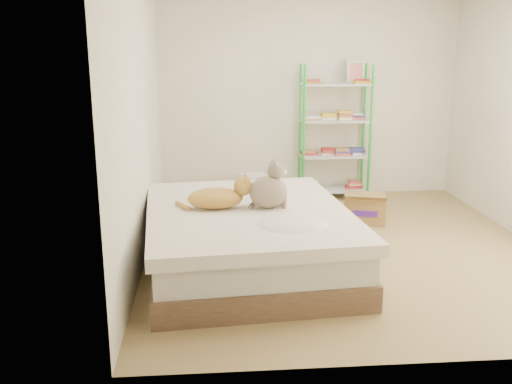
{
  "coord_description": "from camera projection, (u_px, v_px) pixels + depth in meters",
  "views": [
    {
      "loc": [
        -1.29,
        -5.19,
        1.95
      ],
      "look_at": [
        -0.87,
        -0.14,
        0.62
      ],
      "focal_mm": 40.0,
      "sensor_mm": 36.0,
      "label": 1
    }
  ],
  "objects": [
    {
      "name": "cardboard_box",
      "position": [
        365.0,
        208.0,
        6.36
      ],
      "size": [
        0.52,
        0.52,
        0.36
      ],
      "rotation": [
        0.0,
        0.0,
        -0.24
      ],
      "color": "#9E7E40",
      "rests_on": "ground"
    },
    {
      "name": "bed",
      "position": [
        248.0,
        239.0,
        5.03
      ],
      "size": [
        1.91,
        2.3,
        0.55
      ],
      "rotation": [
        0.0,
        0.0,
        0.09
      ],
      "color": "brown",
      "rests_on": "ground"
    },
    {
      "name": "white_bin",
      "position": [
        254.0,
        189.0,
        7.11
      ],
      "size": [
        0.37,
        0.34,
        0.37
      ],
      "rotation": [
        0.0,
        0.0,
        0.19
      ],
      "color": "silver",
      "rests_on": "ground"
    },
    {
      "name": "grey_cat",
      "position": [
        268.0,
        185.0,
        4.94
      ],
      "size": [
        0.41,
        0.37,
        0.41
      ],
      "primitive_type": null,
      "rotation": [
        0.0,
        0.0,
        1.77
      ],
      "color": "gray",
      "rests_on": "bed"
    },
    {
      "name": "room",
      "position": [
        348.0,
        115.0,
        5.27
      ],
      "size": [
        3.81,
        4.21,
        2.61
      ],
      "color": "#937854",
      "rests_on": "ground"
    },
    {
      "name": "orange_cat",
      "position": [
        215.0,
        196.0,
        4.94
      ],
      "size": [
        0.58,
        0.33,
        0.23
      ],
      "primitive_type": null,
      "rotation": [
        0.0,
        0.0,
        0.03
      ],
      "color": "gold",
      "rests_on": "bed"
    },
    {
      "name": "shelf_unit",
      "position": [
        335.0,
        134.0,
        7.23
      ],
      "size": [
        0.88,
        0.36,
        1.74
      ],
      "color": "green",
      "rests_on": "ground"
    }
  ]
}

